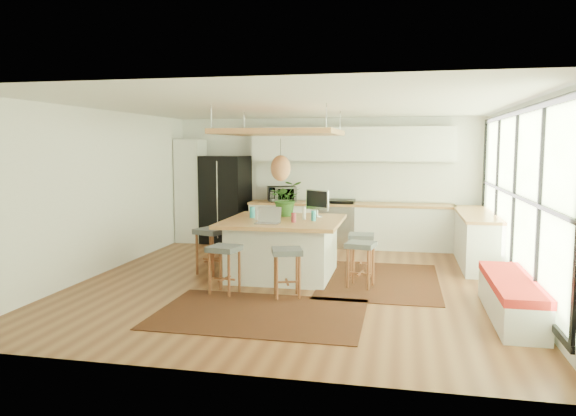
% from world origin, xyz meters
% --- Properties ---
extents(floor, '(7.00, 7.00, 0.00)m').
position_xyz_m(floor, '(0.00, 0.00, 0.00)').
color(floor, '#5C301A').
rests_on(floor, ground).
extents(ceiling, '(7.00, 7.00, 0.00)m').
position_xyz_m(ceiling, '(0.00, 0.00, 2.70)').
color(ceiling, white).
rests_on(ceiling, ground).
extents(wall_back, '(6.50, 0.00, 6.50)m').
position_xyz_m(wall_back, '(0.00, 3.50, 1.35)').
color(wall_back, white).
rests_on(wall_back, ground).
extents(wall_front, '(6.50, 0.00, 6.50)m').
position_xyz_m(wall_front, '(0.00, -3.50, 1.35)').
color(wall_front, white).
rests_on(wall_front, ground).
extents(wall_left, '(0.00, 7.00, 7.00)m').
position_xyz_m(wall_left, '(-3.25, 0.00, 1.35)').
color(wall_left, white).
rests_on(wall_left, ground).
extents(wall_right, '(0.00, 7.00, 7.00)m').
position_xyz_m(wall_right, '(3.25, 0.00, 1.35)').
color(wall_right, white).
rests_on(wall_right, ground).
extents(window_wall, '(0.10, 6.20, 2.60)m').
position_xyz_m(window_wall, '(3.22, 0.00, 1.40)').
color(window_wall, black).
rests_on(window_wall, wall_right).
extents(pantry, '(0.55, 0.60, 2.25)m').
position_xyz_m(pantry, '(-2.95, 3.18, 1.12)').
color(pantry, silver).
rests_on(pantry, floor).
extents(back_counter_base, '(4.20, 0.60, 0.88)m').
position_xyz_m(back_counter_base, '(0.55, 3.18, 0.44)').
color(back_counter_base, silver).
rests_on(back_counter_base, floor).
extents(back_counter_top, '(4.24, 0.64, 0.05)m').
position_xyz_m(back_counter_top, '(0.55, 3.18, 0.90)').
color(back_counter_top, '#A36839').
rests_on(back_counter_top, back_counter_base).
extents(backsplash, '(4.20, 0.02, 0.80)m').
position_xyz_m(backsplash, '(0.55, 3.48, 1.35)').
color(backsplash, white).
rests_on(backsplash, wall_back).
extents(upper_cabinets, '(4.20, 0.34, 0.70)m').
position_xyz_m(upper_cabinets, '(0.55, 3.32, 2.15)').
color(upper_cabinets, silver).
rests_on(upper_cabinets, wall_back).
extents(range, '(0.76, 0.62, 1.00)m').
position_xyz_m(range, '(0.30, 3.18, 0.50)').
color(range, '#A5A5AA').
rests_on(range, floor).
extents(right_counter_base, '(0.60, 2.50, 0.88)m').
position_xyz_m(right_counter_base, '(2.93, 2.00, 0.44)').
color(right_counter_base, silver).
rests_on(right_counter_base, floor).
extents(right_counter_top, '(0.64, 2.54, 0.05)m').
position_xyz_m(right_counter_top, '(2.93, 2.00, 0.90)').
color(right_counter_top, '#A36839').
rests_on(right_counter_top, right_counter_base).
extents(window_bench, '(0.52, 2.00, 0.50)m').
position_xyz_m(window_bench, '(2.95, -1.20, 0.25)').
color(window_bench, silver).
rests_on(window_bench, floor).
extents(ceiling_panel, '(1.86, 1.86, 0.80)m').
position_xyz_m(ceiling_panel, '(-0.30, 0.40, 2.05)').
color(ceiling_panel, '#A36839').
rests_on(ceiling_panel, ceiling).
extents(rug_near, '(2.60, 1.80, 0.01)m').
position_xyz_m(rug_near, '(-0.11, -1.68, 0.01)').
color(rug_near, black).
rests_on(rug_near, floor).
extents(rug_right, '(1.80, 2.60, 0.01)m').
position_xyz_m(rug_right, '(1.30, 0.36, 0.01)').
color(rug_right, black).
rests_on(rug_right, floor).
extents(fridge, '(1.03, 0.86, 1.89)m').
position_xyz_m(fridge, '(-2.15, 3.15, 0.93)').
color(fridge, black).
rests_on(fridge, floor).
extents(island, '(1.85, 1.85, 0.93)m').
position_xyz_m(island, '(-0.25, 0.37, 0.47)').
color(island, '#A36839').
rests_on(island, floor).
extents(stool_near_left, '(0.48, 0.48, 0.69)m').
position_xyz_m(stool_near_left, '(-0.84, -0.84, 0.35)').
color(stool_near_left, '#44484B').
rests_on(stool_near_left, floor).
extents(stool_near_right, '(0.51, 0.51, 0.69)m').
position_xyz_m(stool_near_right, '(0.07, -0.84, 0.35)').
color(stool_near_right, '#44484B').
rests_on(stool_near_right, floor).
extents(stool_right_front, '(0.47, 0.47, 0.68)m').
position_xyz_m(stool_right_front, '(1.03, -0.10, 0.35)').
color(stool_right_front, '#44484B').
rests_on(stool_right_front, floor).
extents(stool_right_back, '(0.41, 0.41, 0.68)m').
position_xyz_m(stool_right_back, '(0.98, 0.69, 0.35)').
color(stool_right_back, '#44484B').
rests_on(stool_right_back, floor).
extents(stool_left_side, '(0.58, 0.58, 0.76)m').
position_xyz_m(stool_left_side, '(-1.44, 0.28, 0.35)').
color(stool_left_side, '#44484B').
rests_on(stool_left_side, floor).
extents(laptop, '(0.37, 0.39, 0.27)m').
position_xyz_m(laptop, '(-0.37, -0.19, 1.05)').
color(laptop, '#A5A5AA').
rests_on(laptop, island).
extents(monitor, '(0.51, 0.42, 0.46)m').
position_xyz_m(monitor, '(0.23, 0.80, 1.19)').
color(monitor, '#A5A5AA').
rests_on(monitor, island).
extents(microwave, '(0.66, 0.51, 0.40)m').
position_xyz_m(microwave, '(-0.90, 3.19, 1.12)').
color(microwave, '#A5A5AA').
rests_on(microwave, back_counter_top).
extents(island_plant, '(0.73, 0.76, 0.46)m').
position_xyz_m(island_plant, '(-0.30, 0.80, 1.16)').
color(island_plant, '#1E4C19').
rests_on(island_plant, island).
extents(island_bowl, '(0.27, 0.27, 0.06)m').
position_xyz_m(island_bowl, '(-0.81, 0.85, 0.96)').
color(island_bowl, white).
rests_on(island_bowl, island).
extents(island_bottle_0, '(0.07, 0.07, 0.19)m').
position_xyz_m(island_bottle_0, '(-0.80, 0.47, 1.03)').
color(island_bottle_0, '#2FAEBF').
rests_on(island_bottle_0, island).
extents(island_bottle_1, '(0.07, 0.07, 0.19)m').
position_xyz_m(island_bottle_1, '(-0.65, 0.22, 1.03)').
color(island_bottle_1, white).
rests_on(island_bottle_1, island).
extents(island_bottle_2, '(0.07, 0.07, 0.19)m').
position_xyz_m(island_bottle_2, '(0.00, 0.07, 1.03)').
color(island_bottle_2, maroon).
rests_on(island_bottle_2, island).
extents(island_bottle_3, '(0.07, 0.07, 0.19)m').
position_xyz_m(island_bottle_3, '(0.10, 0.42, 1.03)').
color(island_bottle_3, white).
rests_on(island_bottle_3, island).
extents(island_bottle_4, '(0.07, 0.07, 0.19)m').
position_xyz_m(island_bottle_4, '(-0.45, 0.62, 1.03)').
color(island_bottle_4, '#4D8158').
rests_on(island_bottle_4, island).
extents(island_bottle_5, '(0.07, 0.07, 0.19)m').
position_xyz_m(island_bottle_5, '(0.25, 0.27, 1.03)').
color(island_bottle_5, '#2FAEBF').
rests_on(island_bottle_5, island).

